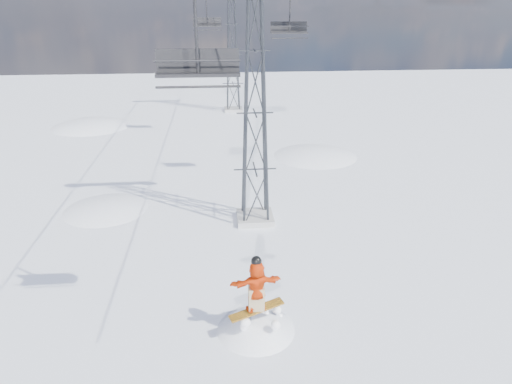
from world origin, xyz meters
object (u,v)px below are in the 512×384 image
(lift_tower_far, at_px, (232,55))
(lift_chair_near, at_px, (198,65))
(snowboarder_jump, at_px, (256,366))
(lift_tower_near, at_px, (255,114))

(lift_tower_far, height_order, lift_chair_near, lift_tower_far)
(lift_tower_far, relative_size, snowboarder_jump, 1.64)
(lift_chair_near, bearing_deg, lift_tower_near, 76.24)
(lift_tower_far, relative_size, lift_chair_near, 4.45)
(lift_chair_near, bearing_deg, snowboarder_jump, 24.63)
(lift_tower_near, relative_size, lift_tower_far, 1.00)
(lift_tower_near, height_order, lift_tower_far, same)
(lift_tower_near, relative_size, lift_chair_near, 4.45)
(lift_tower_near, distance_m, lift_chair_near, 9.83)
(lift_tower_far, xyz_separation_m, lift_chair_near, (-2.20, -33.98, 3.33))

